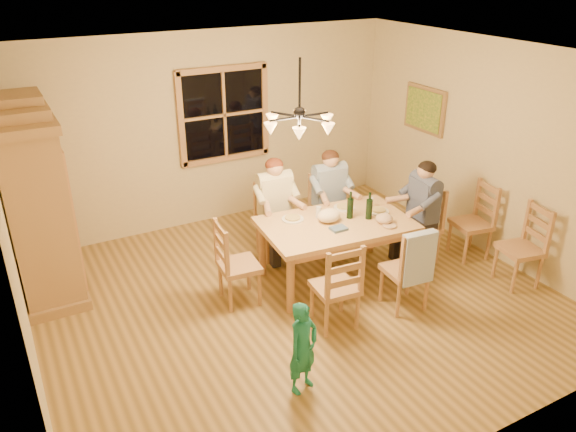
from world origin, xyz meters
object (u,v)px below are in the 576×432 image
chair_end_left (240,277)px  adult_woman (275,196)px  chair_near_left (335,300)px  chair_near_right (404,282)px  wine_bottle_b (369,206)px  chair_spare_front (518,261)px  armoire (37,206)px  child (303,348)px  chair_far_right (329,224)px  wine_bottle_a (350,205)px  adult_slate_man (423,199)px  chair_spare_back (469,234)px  adult_plaid_man (330,187)px  dining_table (336,230)px  chair_end_right (418,238)px  chair_far_left (275,235)px  chandelier (299,122)px

chair_end_left → adult_woman: size_ratio=1.13×
chair_near_left → chair_near_right: bearing=0.0°
wine_bottle_b → chair_spare_front: (1.46, -1.02, -0.62)m
armoire → child: 3.42m
chair_far_right → chair_end_left: same height
chair_far_right → wine_bottle_a: (-0.21, -0.76, 0.62)m
adult_slate_man → chair_spare_back: adult_slate_man is taller
wine_bottle_b → chair_spare_back: bearing=-9.5°
armoire → chair_near_right: 4.15m
adult_plaid_man → chair_spare_back: 1.90m
chair_spare_front → chair_spare_back: 0.78m
dining_table → wine_bottle_a: wine_bottle_a is taller
adult_slate_man → armoire: bearing=75.3°
chair_spare_front → chair_spare_back: bearing=11.3°
dining_table → chair_end_right: 1.25m
dining_table → child: (-1.28, -1.46, -0.21)m
dining_table → chair_near_right: 0.99m
chair_end_left → chair_far_left: bearing=136.7°
adult_plaid_man → chair_near_right: bearing=93.4°
chair_near_right → wine_bottle_a: 1.08m
armoire → chair_near_left: size_ratio=2.32×
chandelier → chair_spare_back: (2.45, -0.16, -1.77)m
chair_far_left → chair_near_left: (-0.15, -1.63, 0.00)m
chandelier → armoire: bearing=146.5°
child → chandelier: bearing=43.6°
chandelier → chair_near_right: bearing=-34.7°
chair_end_right → adult_slate_man: 0.54m
chair_end_right → chair_spare_back: (0.64, -0.24, 0.00)m
chair_end_left → adult_slate_man: (2.39, -0.22, 0.54)m
armoire → adult_plaid_man: 3.50m
armoire → chair_near_right: size_ratio=2.32×
chair_near_left → adult_slate_man: 1.90m
dining_table → chair_spare_back: chair_spare_back is taller
chair_spare_back → child: bearing=119.3°
chair_end_right → adult_plaid_man: 1.31m
chair_far_right → adult_woman: 0.94m
chair_near_left → chandelier: bearing=105.2°
chair_far_left → chair_near_left: same height
chandelier → chair_spare_front: (2.45, -0.94, -1.77)m
chair_near_left → child: size_ratio=1.11×
chair_far_left → chair_far_right: (0.77, -0.07, 0.00)m
chair_end_left → wine_bottle_b: bearing=87.6°
chair_far_left → chair_near_left: size_ratio=1.00×
chair_end_left → chair_far_right: bearing=118.0°
dining_table → wine_bottle_a: size_ratio=5.51×
chandelier → adult_plaid_man: (1.02, 0.97, -1.24)m
dining_table → chair_near_left: chair_near_left is taller
armoire → adult_slate_man: (4.23, -1.53, -0.22)m
chair_near_right → adult_woman: bearing=117.9°
wine_bottle_b → chair_spare_front: 1.88m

